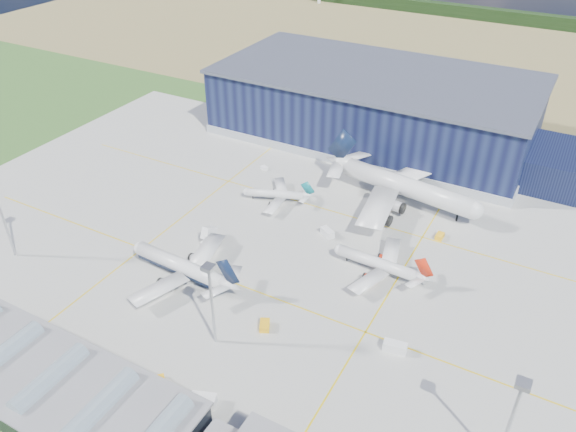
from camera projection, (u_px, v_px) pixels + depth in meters
The scene contains 22 objects.
ground at pixel (248, 261), 159.11m from camera, with size 600.00×600.00×0.00m, color #315921.
apron at pixel (266, 242), 166.40m from camera, with size 220.00×160.00×0.08m.
farmland at pixel (454, 52), 319.89m from camera, with size 600.00×220.00×0.01m, color olive.
treeline at pixel (486, 14), 376.15m from camera, with size 600.00×8.00×8.00m, color black.
hangar at pixel (381, 109), 220.86m from camera, with size 145.00×62.00×26.10m.
glass_concourse at pixel (65, 395), 115.82m from camera, with size 78.00×23.00×8.60m.
light_mast_west at pixel (0, 210), 152.80m from camera, with size 2.60×2.60×23.00m.
light_mast_center at pixel (211, 292), 124.65m from camera, with size 2.60×2.60×23.00m.
light_mast_east at pixel (514, 411), 98.52m from camera, with size 2.60×2.60×23.00m.
airliner_navy at pixel (180, 259), 149.97m from camera, with size 37.06×36.25×12.08m, color silver, non-canonical shape.
airliner_red at pixel (378, 258), 152.39m from camera, with size 29.24×28.61×9.54m, color silver, non-canonical shape.
airliner_widebody at pixel (408, 178), 179.81m from camera, with size 57.58×56.33×18.78m, color silver, non-canonical shape.
airliner_regional at pixel (275, 190), 183.91m from camera, with size 24.34×23.81×7.94m, color silver, non-canonical shape.
gse_tug_a at pixel (265, 325), 136.53m from camera, with size 2.35×3.85×1.60m, color #F8B015.
gse_tug_b at pixel (158, 380), 122.79m from camera, with size 2.00×3.00×1.30m, color #F8B015.
gse_van_a at pixel (395, 347), 130.14m from camera, with size 2.40×5.50×2.40m, color silver.
gse_van_b at pixel (327, 233), 168.78m from camera, with size 2.20×4.80×2.20m, color silver.
gse_tug_c at pixel (440, 236), 167.86m from camera, with size 2.10×3.36×1.47m, color #F8B015.
gse_cart_b at pixel (264, 168), 203.65m from camera, with size 1.82×2.73×1.18m, color silver.
gse_van_c at pixel (203, 400), 117.48m from camera, with size 2.60×5.42×2.60m, color silver.
airstair at pixel (209, 236), 166.35m from camera, with size 2.23×5.57×3.56m, color silver.
car_b at pixel (144, 383), 122.21m from camera, with size 1.22×3.50×1.15m, color #99999E.
Camera 1 is at (70.64, -104.60, 98.38)m, focal length 35.00 mm.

